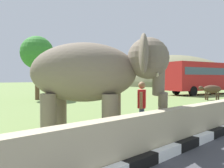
# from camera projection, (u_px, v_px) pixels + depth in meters

# --- Properties ---
(barrier_parapet) EXTENTS (28.00, 0.36, 1.00)m
(barrier_parapet) POSITION_uv_depth(u_px,v_px,m) (133.00, 139.00, 4.80)
(barrier_parapet) COLOR tan
(barrier_parapet) RESTS_ON ground_plane
(elephant) EXTENTS (3.73, 3.91, 2.90)m
(elephant) POSITION_uv_depth(u_px,v_px,m) (95.00, 74.00, 6.66)
(elephant) COLOR #736657
(elephant) RESTS_ON ground_plane
(person_handler) EXTENTS (0.57, 0.43, 1.66)m
(person_handler) POSITION_uv_depth(u_px,v_px,m) (142.00, 104.00, 7.47)
(person_handler) COLOR navy
(person_handler) RESTS_ON ground_plane
(bus_red) EXTENTS (9.56, 4.68, 3.50)m
(bus_red) POSITION_uv_depth(u_px,v_px,m) (203.00, 76.00, 25.97)
(bus_red) COLOR #B21E1E
(bus_red) RESTS_ON ground_plane
(cow_near) EXTENTS (1.68, 1.58, 1.23)m
(cow_near) POSITION_uv_depth(u_px,v_px,m) (212.00, 89.00, 19.09)
(cow_near) COLOR #473323
(cow_near) RESTS_ON ground_plane
(tree_distant) EXTENTS (2.72, 2.72, 5.27)m
(tree_distant) POSITION_uv_depth(u_px,v_px,m) (37.00, 53.00, 19.26)
(tree_distant) COLOR brown
(tree_distant) RESTS_ON ground_plane
(hill_east) EXTENTS (37.93, 30.34, 16.21)m
(hill_east) POSITION_uv_depth(u_px,v_px,m) (173.00, 85.00, 64.23)
(hill_east) COLOR #737152
(hill_east) RESTS_ON ground_plane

